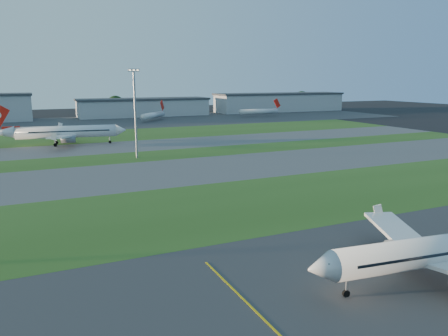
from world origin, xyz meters
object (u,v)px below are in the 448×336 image
airliner_parked (439,251)px  airliner_taxiing (66,132)px  light_mast_centre (135,108)px  mini_jet_far (259,111)px  mini_jet_near (153,115)px

airliner_parked → airliner_taxiing: 133.19m
light_mast_centre → airliner_taxiing: bearing=114.5°
airliner_taxiing → mini_jet_far: airliner_taxiing is taller
airliner_taxiing → mini_jet_near: (52.68, 75.75, -1.28)m
mini_jet_far → light_mast_centre: light_mast_centre is taller
airliner_taxiing → mini_jet_near: bearing=-117.3°
mini_jet_far → light_mast_centre: 154.25m
airliner_parked → mini_jet_near: airliner_parked is taller
airliner_taxiing → mini_jet_near: size_ratio=1.81×
mini_jet_near → mini_jet_far: (68.12, 1.04, 0.00)m
airliner_parked → light_mast_centre: (-12.21, 93.79, 11.14)m
mini_jet_near → light_mast_centre: (-36.17, -112.02, 11.53)m
mini_jet_far → light_mast_centre: (-104.29, -113.06, 11.53)m
airliner_parked → airliner_taxiing: bearing=108.8°
mini_jet_near → mini_jet_far: same height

